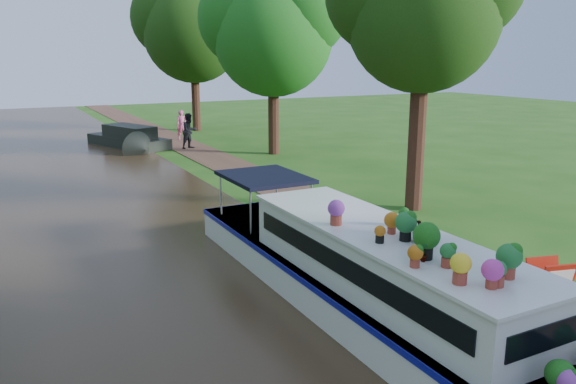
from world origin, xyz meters
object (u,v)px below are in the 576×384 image
at_px(second_boat, 130,139).
at_px(pedestrian_dark, 190,131).
at_px(pedestrian_pink, 182,125).
at_px(sandwich_board, 549,291).
at_px(plant_boat, 383,284).

bearing_deg(second_boat, pedestrian_dark, -56.91).
height_order(second_boat, pedestrian_pink, pedestrian_pink).
bearing_deg(sandwich_board, pedestrian_pink, 103.31).
bearing_deg(pedestrian_pink, sandwich_board, -82.97).
distance_m(plant_boat, pedestrian_pink, 25.61).
relative_size(pedestrian_pink, pedestrian_dark, 0.93).
height_order(pedestrian_pink, pedestrian_dark, pedestrian_dark).
height_order(plant_boat, second_boat, plant_boat).
relative_size(plant_boat, pedestrian_dark, 6.98).
bearing_deg(plant_boat, second_boat, 88.80).
height_order(second_boat, pedestrian_dark, pedestrian_dark).
bearing_deg(pedestrian_dark, plant_boat, -120.26).
relative_size(sandwich_board, pedestrian_pink, 0.63).
xyz_separation_m(second_boat, pedestrian_pink, (3.46, 1.40, 0.43)).
relative_size(plant_boat, pedestrian_pink, 7.52).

